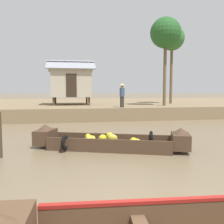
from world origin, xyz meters
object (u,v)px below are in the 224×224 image
(fishing_skiff_distant, at_px, (202,110))
(palm_tree_near, at_px, (172,39))
(stilt_house_mid_left, at_px, (71,82))
(mooring_post, at_px, (0,135))
(vendor_person, at_px, (122,94))
(banana_boat, at_px, (110,141))
(palm_tree_mid, at_px, (166,34))

(fishing_skiff_distant, xyz_separation_m, palm_tree_near, (-2.64, 0.78, 6.27))
(stilt_house_mid_left, height_order, mooring_post, stilt_house_mid_left)
(fishing_skiff_distant, height_order, vendor_person, vendor_person)
(vendor_person, bearing_deg, fishing_skiff_distant, 22.83)
(palm_tree_near, relative_size, vendor_person, 4.14)
(mooring_post, bearing_deg, vendor_person, 56.43)
(banana_boat, height_order, fishing_skiff_distant, fishing_skiff_distant)
(stilt_house_mid_left, height_order, palm_tree_mid, palm_tree_mid)
(palm_tree_near, height_order, palm_tree_mid, palm_tree_near)
(palm_tree_mid, height_order, vendor_person, palm_tree_mid)
(palm_tree_near, bearing_deg, mooring_post, -130.95)
(fishing_skiff_distant, relative_size, palm_tree_near, 0.60)
(banana_boat, height_order, vendor_person, vendor_person)
(banana_boat, bearing_deg, palm_tree_near, 58.34)
(palm_tree_mid, distance_m, mooring_post, 14.94)
(banana_boat, bearing_deg, palm_tree_mid, 58.42)
(banana_boat, xyz_separation_m, mooring_post, (-3.54, -0.50, 0.43))
(banana_boat, bearing_deg, vendor_person, 74.72)
(palm_tree_near, bearing_deg, banana_boat, -121.66)
(palm_tree_mid, relative_size, vendor_person, 4.04)
(banana_boat, bearing_deg, mooring_post, -172.03)
(vendor_person, bearing_deg, stilt_house_mid_left, 130.31)
(banana_boat, relative_size, palm_tree_near, 0.80)
(stilt_house_mid_left, xyz_separation_m, mooring_post, (-2.34, -12.76, -2.07))
(mooring_post, bearing_deg, stilt_house_mid_left, 79.59)
(banana_boat, bearing_deg, stilt_house_mid_left, 95.55)
(fishing_skiff_distant, bearing_deg, palm_tree_mid, -155.52)
(palm_tree_near, distance_m, palm_tree_mid, 3.27)
(banana_boat, height_order, mooring_post, mooring_post)
(banana_boat, xyz_separation_m, palm_tree_near, (7.63, 12.38, 6.31))
(banana_boat, xyz_separation_m, stilt_house_mid_left, (-1.19, 12.27, 2.50))
(stilt_house_mid_left, xyz_separation_m, palm_tree_mid, (7.10, -2.66, 3.59))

